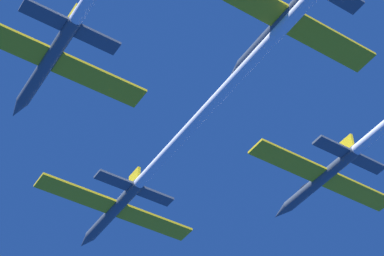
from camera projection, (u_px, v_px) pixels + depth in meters
name	position (u px, v px, depth m)	size (l,w,h in m)	color
jet_lead	(227.00, 89.00, 70.93)	(19.93, 75.96, 3.30)	#4C5660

